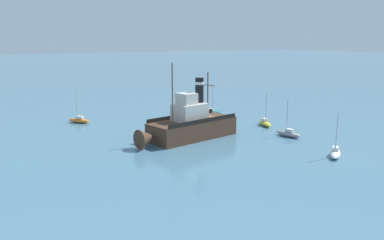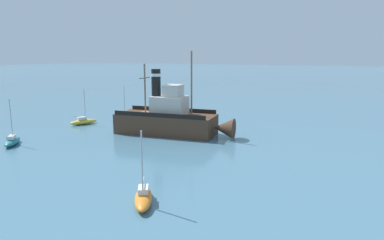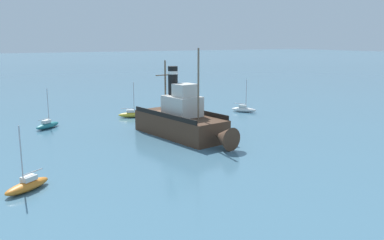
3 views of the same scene
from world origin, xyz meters
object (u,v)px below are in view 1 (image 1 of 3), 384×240
Objects in this scene: sailboat_grey at (288,133)px; sailboat_teal at (211,112)px; sailboat_yellow at (265,123)px; sailboat_white at (335,153)px; old_tugboat at (189,125)px; sailboat_orange at (79,120)px.

sailboat_teal is at bearing -0.41° from sailboat_grey.
sailboat_yellow is 16.76m from sailboat_white.
sailboat_teal is at bearing -43.68° from old_tugboat.
old_tugboat is 3.01× the size of sailboat_grey.
sailboat_yellow is (0.88, -13.73, -1.40)m from old_tugboat.
sailboat_grey is at bearing 179.59° from sailboat_teal.
sailboat_yellow is at bearing -86.32° from old_tugboat.
old_tugboat reaches higher than sailboat_orange.
sailboat_orange is 1.00× the size of sailboat_grey.
sailboat_orange is at bearing 76.71° from sailboat_teal.
sailboat_white and sailboat_teal have the same top height.
sailboat_white and sailboat_orange have the same top height.
old_tugboat is 13.30m from sailboat_grey.
sailboat_teal is at bearing 8.57° from sailboat_yellow.
sailboat_grey is (-5.87, -11.85, -1.40)m from old_tugboat.
sailboat_teal is at bearing -5.00° from sailboat_white.
sailboat_orange is at bearing 53.98° from sailboat_yellow.
sailboat_teal is (12.54, -11.98, -1.40)m from old_tugboat.
sailboat_yellow is at bearing -171.43° from sailboat_teal.
sailboat_orange is 31.47m from sailboat_grey.
sailboat_white is at bearing -150.35° from sailboat_orange.
old_tugboat reaches higher than sailboat_white.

